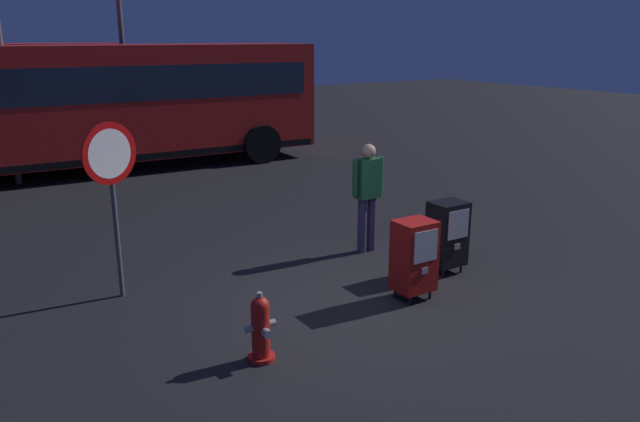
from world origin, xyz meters
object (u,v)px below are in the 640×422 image
newspaper_box_secondary (414,256)px  pedestrian (368,191)px  fire_hydrant (261,329)px  newspaper_box_primary (447,233)px  bus_near (101,100)px  stop_sign (111,174)px

newspaper_box_secondary → pedestrian: size_ratio=0.61×
fire_hydrant → newspaper_box_primary: (3.31, 0.81, 0.22)m
pedestrian → bus_near: size_ratio=0.16×
fire_hydrant → bus_near: size_ratio=0.07×
newspaper_box_secondary → pedestrian: bearing=72.2°
newspaper_box_secondary → bus_near: 10.23m
fire_hydrant → stop_sign: 2.80m
pedestrian → stop_sign: bearing=175.8°
newspaper_box_primary → stop_sign: (-4.08, 1.57, 1.03)m
fire_hydrant → bus_near: bus_near is taller
newspaper_box_secondary → stop_sign: stop_sign is taller
stop_sign → bus_near: bus_near is taller
newspaper_box_secondary → fire_hydrant: bearing=-171.1°
stop_sign → bus_near: size_ratio=0.21×
fire_hydrant → bus_near: 10.58m
stop_sign → fire_hydrant: bearing=-72.1°
newspaper_box_primary → pedestrian: bearing=107.7°
fire_hydrant → newspaper_box_primary: size_ratio=0.73×
newspaper_box_primary → pedestrian: size_ratio=0.61×
newspaper_box_secondary → pedestrian: pedestrian is taller
bus_near → newspaper_box_primary: bearing=-74.8°
stop_sign → pedestrian: stop_sign is taller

